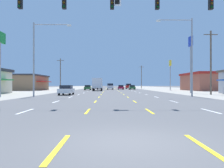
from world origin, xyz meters
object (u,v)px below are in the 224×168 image
streetlight_left_row_0 (38,53)px  sedan_far_left_nearest (66,90)px  sedan_far_right_midfar (132,87)px  streetlight_right_row_0 (188,51)px  hatchback_inner_left_far (100,87)px  pole_sign_right_row_2 (170,68)px  sedan_inner_right_farther (121,87)px  pole_sign_left_row_0 (0,46)px  suv_center_turn_farthest (110,86)px  sedan_far_left_mid (88,87)px  pole_sign_right_row_1 (191,51)px  suv_far_right_distant_a (128,86)px  box_truck_inner_left_near (98,84)px

streetlight_left_row_0 → sedan_far_left_nearest: bearing=61.7°
sedan_far_right_midfar → streetlight_right_row_0: bearing=-86.4°
hatchback_inner_left_far → streetlight_left_row_0: 45.40m
streetlight_left_row_0 → pole_sign_right_row_2: bearing=52.1°
sedan_inner_right_farther → pole_sign_left_row_0: 49.57m
suv_center_turn_farthest → pole_sign_left_row_0: (-13.67, -46.78, 5.17)m
pole_sign_left_row_0 → streetlight_left_row_0: bearing=17.3°
sedan_far_left_mid → hatchback_inner_left_far: hatchback_inner_left_far is taller
pole_sign_left_row_0 → pole_sign_right_row_2: bearing=48.9°
sedan_far_left_nearest → hatchback_inner_left_far: hatchback_inner_left_far is taller
sedan_inner_right_farther → streetlight_right_row_0: size_ratio=0.44×
sedan_inner_right_farther → hatchback_inner_left_far: bearing=-178.6°
sedan_far_left_nearest → hatchback_inner_left_far: 39.89m
suv_center_turn_farthest → sedan_inner_right_farther: bearing=-9.6°
hatchback_inner_left_far → streetlight_right_row_0: bearing=-73.6°
streetlight_left_row_0 → pole_sign_right_row_1: bearing=27.6°
sedan_far_right_midfar → hatchback_inner_left_far: (-10.41, 0.30, 0.03)m
sedan_inner_right_farther → streetlight_left_row_0: streetlight_left_row_0 is taller
sedan_far_left_mid → suv_far_right_distant_a: 24.05m
hatchback_inner_left_far → streetlight_right_row_0: (13.17, -44.73, 5.12)m
sedan_far_left_nearest → streetlight_right_row_0: size_ratio=0.44×
pole_sign_left_row_0 → pole_sign_right_row_2: 45.70m
box_truck_inner_left_near → suv_center_turn_farthest: bearing=77.5°
pole_sign_left_row_0 → streetlight_right_row_0: streetlight_right_row_0 is taller
hatchback_inner_left_far → streetlight_left_row_0: size_ratio=0.41×
box_truck_inner_left_near → sedan_inner_right_farther: bearing=65.1°
sedan_far_left_mid → pole_sign_left_row_0: (-7.05, -39.20, 5.44)m
sedan_inner_right_farther → box_truck_inner_left_near: bearing=-114.9°
box_truck_inner_left_near → suv_far_right_distant_a: box_truck_inner_left_near is taller
suv_center_turn_farthest → suv_far_right_distant_a: 14.10m
sedan_far_left_nearest → box_truck_inner_left_near: (3.40, 25.25, 1.08)m
suv_center_turn_farthest → pole_sign_right_row_1: size_ratio=0.47×
suv_far_right_distant_a → pole_sign_right_row_1: (7.65, -45.15, 6.74)m
box_truck_inner_left_near → pole_sign_left_row_0: 33.46m
sedan_far_right_midfar → pole_sign_right_row_2: bearing=-50.4°
suv_center_turn_farthest → streetlight_right_row_0: (9.79, -45.47, 4.88)m
pole_sign_left_row_0 → pole_sign_right_row_1: pole_sign_right_row_1 is taller
sedan_inner_right_farther → suv_center_turn_farthest: size_ratio=0.92×
suv_far_right_distant_a → suv_center_turn_farthest: bearing=-119.7°
pole_sign_right_row_1 → pole_sign_right_row_2: bearing=85.2°
sedan_inner_right_farther → streetlight_right_row_0: streetlight_right_row_0 is taller
pole_sign_right_row_1 → box_truck_inner_left_near: bearing=135.6°
sedan_far_right_midfar → hatchback_inner_left_far: size_ratio=1.15×
pole_sign_right_row_2 → streetlight_left_row_0: 42.02m
sedan_far_left_nearest → pole_sign_right_row_2: pole_sign_right_row_2 is taller
suv_center_turn_farthest → suv_far_right_distant_a: size_ratio=1.00×
hatchback_inner_left_far → pole_sign_right_row_2: bearing=-30.4°
pole_sign_left_row_0 → pole_sign_right_row_1: size_ratio=0.77×
hatchback_inner_left_far → pole_sign_right_row_2: pole_sign_right_row_2 is taller
sedan_inner_right_farther → suv_far_right_distant_a: bearing=74.6°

